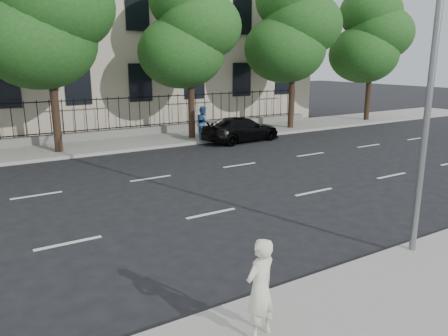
% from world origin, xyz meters
% --- Properties ---
extents(ground, '(120.00, 120.00, 0.00)m').
position_xyz_m(ground, '(0.00, 0.00, 0.00)').
color(ground, black).
rests_on(ground, ground).
extents(near_sidewalk, '(60.00, 4.00, 0.15)m').
position_xyz_m(near_sidewalk, '(0.00, -4.00, 0.07)').
color(near_sidewalk, gray).
rests_on(near_sidewalk, ground).
extents(far_sidewalk, '(60.00, 4.00, 0.15)m').
position_xyz_m(far_sidewalk, '(0.00, 14.00, 0.07)').
color(far_sidewalk, gray).
rests_on(far_sidewalk, ground).
extents(lane_markings, '(49.60, 4.62, 0.01)m').
position_xyz_m(lane_markings, '(0.00, 4.75, 0.01)').
color(lane_markings, silver).
rests_on(lane_markings, ground).
extents(iron_fence, '(30.00, 0.50, 2.20)m').
position_xyz_m(iron_fence, '(0.00, 15.70, 0.65)').
color(iron_fence, slate).
rests_on(iron_fence, far_sidewalk).
extents(street_light, '(0.25, 3.32, 8.05)m').
position_xyz_m(street_light, '(2.50, -1.77, 5.15)').
color(street_light, slate).
rests_on(street_light, near_sidewalk).
extents(tree_c, '(5.89, 5.50, 9.80)m').
position_xyz_m(tree_c, '(-1.96, 13.36, 6.41)').
color(tree_c, '#382619').
rests_on(tree_c, far_sidewalk).
extents(tree_d, '(5.34, 4.94, 8.84)m').
position_xyz_m(tree_d, '(5.04, 13.36, 5.84)').
color(tree_d, '#382619').
rests_on(tree_d, far_sidewalk).
extents(tree_e, '(5.71, 5.31, 9.46)m').
position_xyz_m(tree_e, '(12.04, 13.36, 6.20)').
color(tree_e, '#382619').
rests_on(tree_e, far_sidewalk).
extents(tree_f, '(5.52, 5.12, 9.01)m').
position_xyz_m(tree_f, '(19.04, 13.36, 5.88)').
color(tree_f, '#382619').
rests_on(tree_f, far_sidewalk).
extents(black_sedan, '(4.71, 2.30, 1.32)m').
position_xyz_m(black_sedan, '(7.12, 11.50, 0.66)').
color(black_sedan, black).
rests_on(black_sedan, ground).
extents(woman_near, '(0.67, 0.52, 1.62)m').
position_xyz_m(woman_near, '(-2.35, -3.05, 0.96)').
color(woman_near, silver).
rests_on(woman_near, near_sidewalk).
extents(pedestrian_far, '(0.90, 1.03, 1.78)m').
position_xyz_m(pedestrian_far, '(5.27, 12.40, 1.04)').
color(pedestrian_far, '#2F5993').
rests_on(pedestrian_far, far_sidewalk).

